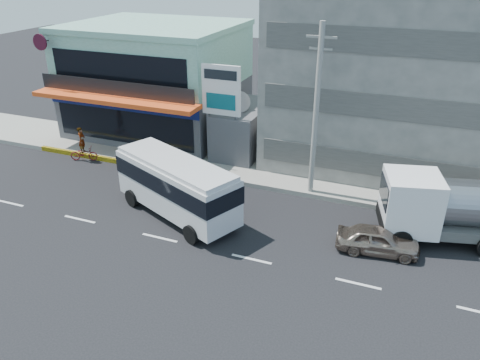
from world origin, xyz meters
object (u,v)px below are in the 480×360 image
(satellite_dish, at_px, (239,110))
(concrete_building, at_px, (407,58))
(tanker_truck, at_px, (467,209))
(sedan, at_px, (378,240))
(shop_building, at_px, (158,82))
(motorcycle_rider, at_px, (83,150))
(minibus, at_px, (176,183))
(billboard, at_px, (221,96))
(utility_pole_near, at_px, (316,113))

(satellite_dish, bearing_deg, concrete_building, 21.80)
(concrete_building, xyz_separation_m, tanker_truck, (4.21, -9.65, -5.15))
(satellite_dish, relative_size, sedan, 0.38)
(shop_building, distance_m, tanker_truck, 23.91)
(motorcycle_rider, bearing_deg, concrete_building, 22.60)
(shop_building, relative_size, satellite_dish, 8.27)
(concrete_building, distance_m, minibus, 16.98)
(sedan, relative_size, motorcycle_rider, 1.63)
(shop_building, xyz_separation_m, sedan, (18.43, -11.13, -3.33))
(concrete_building, xyz_separation_m, minibus, (-10.22, -12.59, -5.04))
(concrete_building, bearing_deg, tanker_truck, -66.43)
(satellite_dish, relative_size, minibus, 0.18)
(billboard, relative_size, motorcycle_rider, 2.85)
(billboard, height_order, tanker_truck, billboard)
(utility_pole_near, bearing_deg, satellite_dish, 149.04)
(minibus, distance_m, sedan, 10.74)
(billboard, bearing_deg, satellite_dish, 74.48)
(satellite_dish, height_order, minibus, satellite_dish)
(concrete_building, bearing_deg, motorcycle_rider, -157.40)
(concrete_building, bearing_deg, satellite_dish, -158.20)
(shop_building, height_order, sedan, shop_building)
(shop_building, distance_m, concrete_building, 18.28)
(utility_pole_near, relative_size, tanker_truck, 1.10)
(minibus, xyz_separation_m, tanker_truck, (14.43, 2.95, -0.11))
(concrete_building, relative_size, billboard, 2.32)
(minibus, xyz_separation_m, motorcycle_rider, (-9.71, 4.30, -1.16))
(utility_pole_near, height_order, motorcycle_rider, utility_pole_near)
(utility_pole_near, distance_m, motorcycle_rider, 16.53)
(concrete_building, relative_size, sedan, 4.06)
(minibus, relative_size, sedan, 2.08)
(minibus, height_order, sedan, minibus)
(utility_pole_near, relative_size, motorcycle_rider, 4.13)
(shop_building, relative_size, utility_pole_near, 1.24)
(tanker_truck, height_order, motorcycle_rider, tanker_truck)
(concrete_building, distance_m, billboard, 12.17)
(satellite_dish, distance_m, sedan, 13.58)
(concrete_building, height_order, utility_pole_near, concrete_building)
(satellite_dish, height_order, billboard, billboard)
(billboard, height_order, motorcycle_rider, billboard)
(shop_building, distance_m, satellite_dish, 8.54)
(sedan, xyz_separation_m, motorcycle_rider, (-20.36, 3.89, 0.13))
(shop_building, xyz_separation_m, minibus, (7.78, -11.54, -2.04))
(tanker_truck, bearing_deg, motorcycle_rider, 176.79)
(billboard, xyz_separation_m, motorcycle_rider, (-9.43, -2.49, -4.13))
(shop_building, xyz_separation_m, utility_pole_near, (14.00, -6.55, 1.15))
(billboard, bearing_deg, concrete_building, 28.92)
(satellite_dish, height_order, utility_pole_near, utility_pole_near)
(satellite_dish, relative_size, billboard, 0.22)
(shop_building, bearing_deg, satellite_dish, -20.21)
(shop_building, bearing_deg, utility_pole_near, -25.06)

